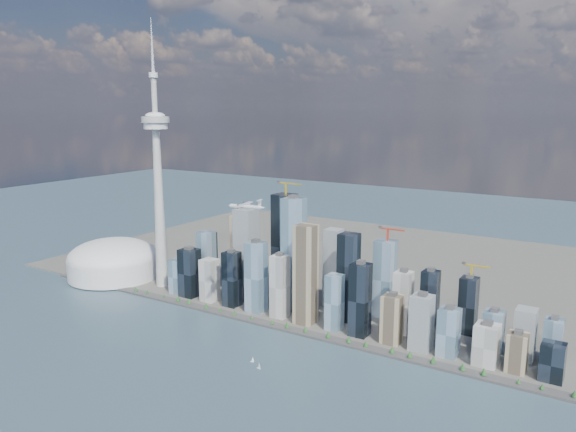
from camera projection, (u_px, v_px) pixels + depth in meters
The scene contains 10 objects.
ground at pixel (161, 381), 793.14m from camera, with size 4000.00×4000.00×0.00m, color #2D414F.
seawall at pixel (262, 323), 1000.91m from camera, with size 1100.00×22.00×4.00m, color #383838.
land at pixel (366, 264), 1375.69m from camera, with size 1400.00×900.00×3.00m, color #4C4C47.
shoreline_trees at pixel (262, 319), 999.61m from camera, with size 960.53×7.20×8.80m.
skyscraper_cluster at pixel (315, 278), 1028.71m from camera, with size 736.00×142.00×234.59m.
needle_tower at pixel (158, 178), 1161.65m from camera, with size 56.00×56.00×550.50m.
dome_stadium at pixel (113, 261), 1263.83m from camera, with size 200.00×200.00×86.00m.
airplane at pixel (246, 206), 908.37m from camera, with size 63.63×56.62×15.61m.
sailboat_west at pixel (259, 367), 828.82m from camera, with size 7.49×3.31×10.36m.
sailboat_east at pixel (253, 360), 850.59m from camera, with size 6.61×2.48×9.12m.
Camera 1 is at (540.29, -527.36, 381.68)m, focal length 35.00 mm.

